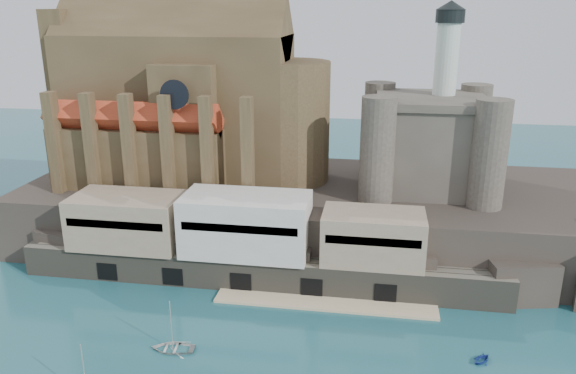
% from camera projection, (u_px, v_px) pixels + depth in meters
% --- Properties ---
extents(promontory, '(100.00, 36.00, 10.00)m').
position_uv_depth(promontory, '(325.00, 214.00, 94.78)').
color(promontory, black).
rests_on(promontory, ground).
extents(quay, '(70.00, 12.00, 13.05)m').
position_uv_depth(quay, '(245.00, 242.00, 80.65)').
color(quay, '#5E594B').
rests_on(quay, ground).
extents(church, '(47.00, 25.93, 30.51)m').
position_uv_depth(church, '(188.00, 107.00, 95.46)').
color(church, '#473721').
rests_on(church, promontory).
extents(castle_keep, '(21.20, 21.20, 29.30)m').
position_uv_depth(castle_keep, '(429.00, 138.00, 89.77)').
color(castle_keep, '#474138').
rests_on(castle_keep, promontory).
extents(boat_6, '(1.40, 3.80, 5.21)m').
position_uv_depth(boat_6, '(173.00, 350.00, 65.89)').
color(boat_6, silver).
rests_on(boat_6, ground).
extents(boat_7, '(2.66, 2.62, 2.69)m').
position_uv_depth(boat_7, '(481.00, 361.00, 63.68)').
color(boat_7, '#213D9B').
rests_on(boat_7, ground).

